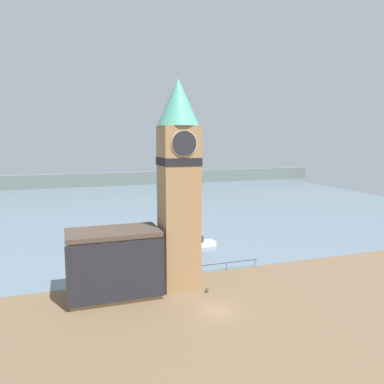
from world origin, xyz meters
TOP-DOWN VIEW (x-y plane):
  - ground_plane at (0.00, 0.00)m, footprint 160.00×160.00m
  - water at (0.00, 71.11)m, footprint 160.00×120.00m
  - far_shoreline at (0.00, 111.11)m, footprint 180.00×3.00m
  - pier_railing at (5.99, 10.86)m, footprint 9.31×0.08m
  - clock_tower at (-1.77, 7.69)m, footprint 4.85×4.85m
  - pier_building at (-9.57, 7.36)m, footprint 10.36×5.74m
  - boat_near at (6.45, 22.94)m, footprint 5.00×2.41m
  - mooring_bollard_near at (0.73, 4.75)m, footprint 0.36×0.36m

SIDE VIEW (x-z plane):
  - water at x=0.00m, z-range 0.00..0.00m
  - ground_plane at x=0.00m, z-range 0.00..0.00m
  - mooring_bollard_near at x=0.73m, z-range 0.02..0.67m
  - boat_near at x=6.45m, z-range -0.26..1.55m
  - pier_railing at x=5.99m, z-range 0.40..1.49m
  - far_shoreline at x=0.00m, z-range 0.00..5.00m
  - pier_building at x=-9.57m, z-range 0.02..7.68m
  - clock_tower at x=-1.77m, z-range 0.74..25.31m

